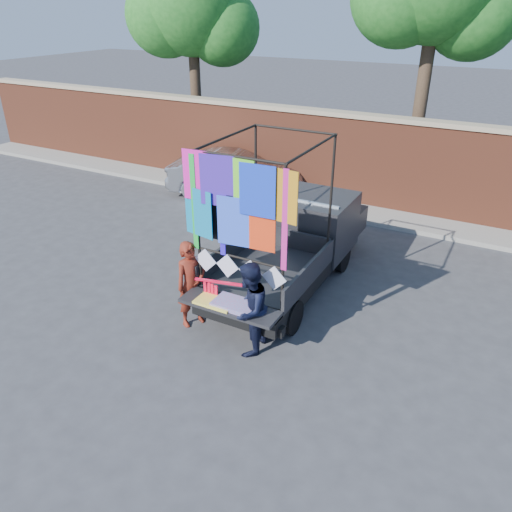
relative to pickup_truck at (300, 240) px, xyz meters
The scene contains 9 objects.
ground 2.53m from the pickup_truck, 90.35° to the right, with size 90.00×90.00×0.00m, color #38383A.
brick_wall 4.64m from the pickup_truck, 90.18° to the left, with size 30.00×0.45×2.61m.
curb 3.98m from the pickup_truck, 90.21° to the left, with size 30.00×1.20×0.12m, color gray.
tree_left 9.66m from the pickup_truck, 138.59° to the left, with size 4.20×3.30×7.05m.
pickup_truck is the anchor object (origin of this frame).
sedan 5.10m from the pickup_truck, 135.72° to the left, with size 1.40×4.03×1.33m, color #B6B8BE.
woman 2.78m from the pickup_truck, 109.69° to the right, with size 0.60×0.39×1.63m, color maroon.
man 2.87m from the pickup_truck, 82.73° to the right, with size 0.80×0.62×1.64m, color black.
streamer_bundle 2.77m from the pickup_truck, 97.86° to the right, with size 0.83×0.23×0.59m.
Camera 1 is at (3.72, -6.43, 5.29)m, focal length 35.00 mm.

